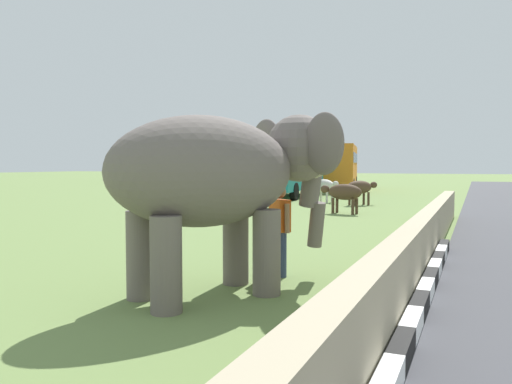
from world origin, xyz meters
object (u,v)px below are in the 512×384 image
at_px(elephant, 225,174).
at_px(cow_near, 344,193).
at_px(person_handler, 280,226).
at_px(cow_far, 325,186).
at_px(bus_orange, 339,164).
at_px(cow_mid, 360,188).
at_px(bus_teal, 288,164).

height_order(elephant, cow_near, elephant).
height_order(person_handler, cow_far, person_handler).
distance_m(bus_orange, cow_mid, 15.34).
relative_size(elephant, bus_orange, 0.39).
bearing_deg(elephant, person_handler, -13.00).
height_order(elephant, bus_orange, bus_orange).
bearing_deg(person_handler, bus_teal, 19.46).
relative_size(bus_orange, cow_far, 5.57).
xyz_separation_m(bus_teal, cow_far, (-3.08, -3.19, -1.21)).
bearing_deg(cow_mid, bus_teal, 50.04).
bearing_deg(bus_orange, cow_far, -169.11).
xyz_separation_m(bus_teal, cow_mid, (-4.53, -5.41, -1.21)).
height_order(bus_orange, cow_near, bus_orange).
relative_size(bus_teal, cow_near, 4.52).
height_order(person_handler, bus_teal, bus_teal).
bearing_deg(cow_far, cow_mid, -123.20).
bearing_deg(cow_near, bus_orange, 14.80).
bearing_deg(cow_far, cow_near, -157.23).
xyz_separation_m(cow_mid, cow_far, (1.45, 2.22, 0.00)).
bearing_deg(bus_teal, cow_near, -147.88).
distance_m(bus_teal, cow_far, 4.60).
distance_m(cow_near, cow_mid, 4.59).
height_order(person_handler, cow_near, person_handler).
bearing_deg(cow_far, bus_teal, 46.00).
xyz_separation_m(elephant, cow_near, (13.58, 1.42, -1.02)).
relative_size(bus_orange, cow_near, 5.21).
bearing_deg(cow_near, elephant, -174.04).
distance_m(bus_orange, cow_near, 19.81).
relative_size(elephant, cow_far, 2.19).
bearing_deg(bus_orange, bus_teal, 176.16).
relative_size(person_handler, cow_near, 0.86).
bearing_deg(bus_teal, bus_orange, -3.84).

